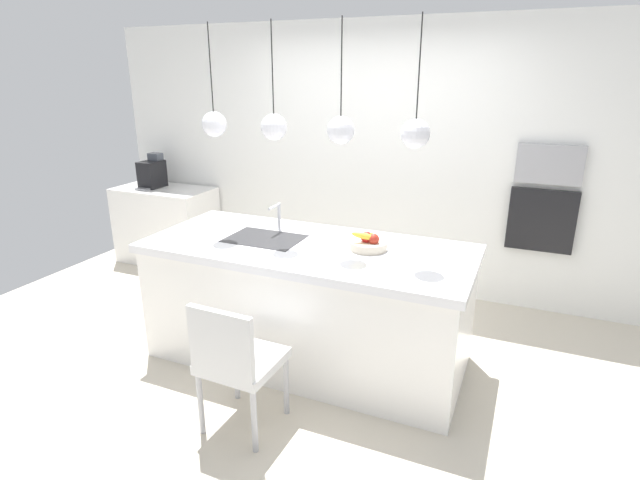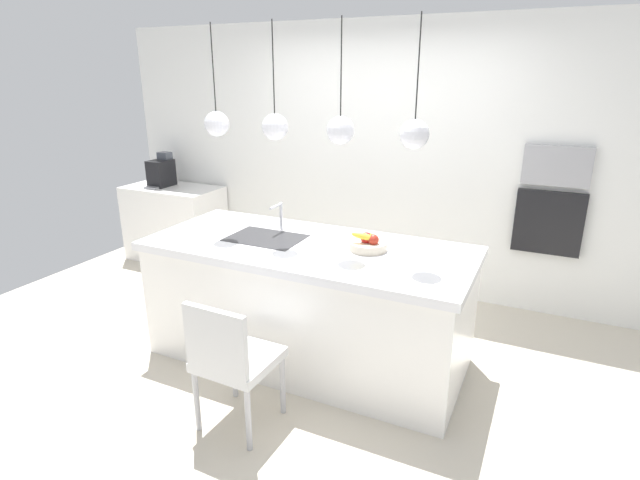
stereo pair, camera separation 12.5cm
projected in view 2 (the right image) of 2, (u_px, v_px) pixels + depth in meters
floor at (309, 356)px, 3.93m from camera, size 6.60×6.60×0.00m
back_wall at (383, 160)px, 4.93m from camera, size 6.00×0.10×2.60m
kitchen_island at (308, 302)px, 3.78m from camera, size 2.39×1.04×0.93m
sink_basin at (266, 238)px, 3.78m from camera, size 0.56×0.40×0.02m
faucet at (279, 213)px, 3.91m from camera, size 0.02×0.17×0.22m
fruit_bowl at (368, 243)px, 3.50m from camera, size 0.27×0.27×0.15m
side_counter at (175, 223)px, 5.87m from camera, size 1.10×0.60×0.87m
coffee_machine at (161, 172)px, 5.73m from camera, size 0.20×0.35×0.38m
microwave at (557, 166)px, 4.21m from camera, size 0.54×0.08×0.34m
oven at (548, 222)px, 4.36m from camera, size 0.56×0.08×0.56m
chair_near at (232, 357)px, 2.99m from camera, size 0.46×0.46×0.88m
pendant_light_left at (217, 124)px, 3.67m from camera, size 0.18×0.18×0.78m
pendant_light_center_left at (275, 127)px, 3.47m from camera, size 0.18×0.18×0.78m
pendant_light_center_right at (340, 130)px, 3.27m from camera, size 0.18×0.18×0.78m
pendant_light_right at (414, 134)px, 3.06m from camera, size 0.18×0.18×0.78m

